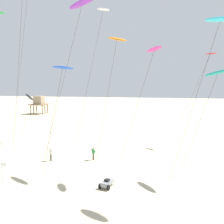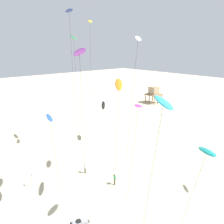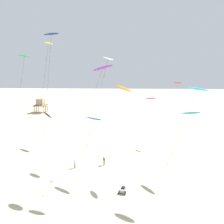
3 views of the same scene
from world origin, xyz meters
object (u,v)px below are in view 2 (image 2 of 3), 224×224
at_px(kite_white, 138,40).
at_px(kite_teal, 207,152).
at_px(beach_buggy, 80,223).
at_px(kite_cyan, 163,104).
at_px(kite_yellow, 90,24).
at_px(kite_magenta, 138,107).
at_px(marker_flag, 31,177).
at_px(kite_flyer_nearest, 115,179).
at_px(kite_black, 103,105).
at_px(kite_green, 74,39).
at_px(kite_blue, 50,119).
at_px(kite_orange, 119,85).
at_px(kite_purple, 79,53).
at_px(kite_navy, 69,13).
at_px(stilt_house, 154,92).
at_px(kite_flyer_middle, 85,168).

distance_m(kite_white, kite_teal, 17.18).
bearing_deg(beach_buggy, kite_cyan, 2.23).
xyz_separation_m(kite_yellow, kite_magenta, (18.15, -8.00, -8.69)).
relative_size(kite_white, marker_flag, 9.58).
bearing_deg(kite_white, kite_magenta, -45.79).
bearing_deg(kite_flyer_nearest, kite_black, 146.50).
xyz_separation_m(kite_cyan, kite_green, (-28.34, 11.57, 4.52)).
height_order(kite_blue, kite_magenta, kite_magenta).
height_order(kite_yellow, beach_buggy, kite_yellow).
xyz_separation_m(kite_black, beach_buggy, (16.88, -16.98, -7.04)).
bearing_deg(kite_orange, kite_black, 145.84).
bearing_deg(beach_buggy, kite_yellow, 139.03).
bearing_deg(marker_flag, kite_yellow, 105.00).
bearing_deg(kite_white, kite_cyan, -41.22).
relative_size(kite_yellow, kite_green, 1.11).
relative_size(kite_orange, beach_buggy, 7.23).
bearing_deg(kite_yellow, kite_cyan, -26.49).
bearing_deg(kite_cyan, kite_green, 157.79).
bearing_deg(kite_yellow, kite_purple, -40.70).
xyz_separation_m(kite_orange, kite_flyer_nearest, (-3.47, 2.58, -13.85)).
bearing_deg(kite_navy, kite_purple, -26.17).
height_order(kite_teal, kite_orange, kite_orange).
distance_m(kite_cyan, kite_flyer_nearest, 21.00).
bearing_deg(kite_white, stilt_house, 126.24).
distance_m(kite_navy, kite_green, 9.13).
relative_size(kite_green, marker_flag, 9.79).
bearing_deg(stilt_house, beach_buggy, -57.99).
relative_size(kite_flyer_nearest, stilt_house, 0.30).
height_order(kite_white, kite_cyan, kite_white).
xyz_separation_m(kite_navy, kite_teal, (22.32, -2.19, -12.03)).
distance_m(kite_navy, kite_flyer_nearest, 23.66).
height_order(kite_flyer_middle, beach_buggy, kite_flyer_middle).
height_order(kite_blue, kite_flyer_middle, kite_blue).
height_order(kite_yellow, kite_flyer_middle, kite_yellow).
bearing_deg(kite_purple, kite_orange, 40.45).
distance_m(kite_purple, kite_green, 18.05).
bearing_deg(stilt_house, marker_flag, -67.72).
xyz_separation_m(kite_navy, beach_buggy, (11.68, -7.03, -22.63)).
relative_size(kite_blue, kite_purple, 0.63).
bearing_deg(marker_flag, kite_blue, 1.79).
height_order(kite_yellow, stilt_house, kite_yellow).
distance_m(kite_purple, kite_teal, 15.59).
relative_size(kite_flyer_middle, marker_flag, 0.80).
distance_m(kite_teal, stilt_house, 62.68).
bearing_deg(kite_green, stilt_house, 108.54).
bearing_deg(kite_cyan, kite_yellow, 153.51).
height_order(kite_flyer_middle, marker_flag, marker_flag).
relative_size(kite_cyan, kite_flyer_middle, 9.45).
xyz_separation_m(kite_blue, kite_green, (-14.55, 12.54, 8.51)).
bearing_deg(kite_flyer_nearest, kite_purple, -86.64).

